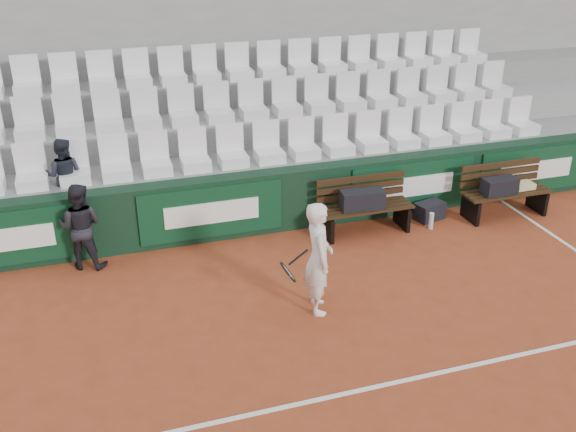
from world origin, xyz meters
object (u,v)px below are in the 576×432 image
object	(u,v)px
sports_bag_ground	(430,211)
tennis_player	(318,258)
spectator_c	(60,146)
water_bottle_far	(431,221)
bench_right	(505,203)
sports_bag_right	(499,186)
water_bottle_near	(329,233)
ball_kid	(81,226)
bench_left	(365,219)
sports_bag_left	(362,199)

from	to	relation	value
sports_bag_ground	tennis_player	size ratio (longest dim) A/B	0.32
tennis_player	spectator_c	world-z (taller)	spectator_c
sports_bag_ground	water_bottle_far	world-z (taller)	sports_bag_ground
bench_right	spectator_c	xyz separation A→B (m)	(-6.92, 1.19, 1.34)
tennis_player	spectator_c	distance (m)	4.21
sports_bag_right	water_bottle_near	xyz separation A→B (m)	(-2.93, 0.12, -0.46)
water_bottle_far	ball_kid	size ratio (longest dim) A/B	0.22
bench_left	water_bottle_far	xyz separation A→B (m)	(1.07, -0.21, -0.09)
water_bottle_near	water_bottle_far	world-z (taller)	water_bottle_far
sports_bag_left	sports_bag_ground	size ratio (longest dim) A/B	1.41
water_bottle_near	spectator_c	bearing A→B (deg)	163.60
bench_left	water_bottle_far	bearing A→B (deg)	-11.26
ball_kid	sports_bag_ground	bearing A→B (deg)	-161.17
water_bottle_near	spectator_c	distance (m)	4.22
bench_left	tennis_player	xyz separation A→B (m)	(-1.47, -1.83, 0.53)
spectator_c	sports_bag_ground	bearing A→B (deg)	-174.01
spectator_c	water_bottle_near	bearing A→B (deg)	178.95
bench_right	water_bottle_near	bearing A→B (deg)	178.61
water_bottle_near	ball_kid	world-z (taller)	ball_kid
spectator_c	sports_bag_right	bearing A→B (deg)	-175.11
sports_bag_ground	ball_kid	xyz separation A→B (m)	(-5.52, 0.11, 0.49)
sports_bag_right	water_bottle_far	world-z (taller)	sports_bag_right
water_bottle_far	bench_left	bearing A→B (deg)	168.74
spectator_c	water_bottle_far	bearing A→B (deg)	-177.54
sports_bag_ground	water_bottle_far	bearing A→B (deg)	-114.87
sports_bag_left	sports_bag_ground	bearing A→B (deg)	6.45
sports_bag_left	sports_bag_ground	world-z (taller)	sports_bag_left
tennis_player	spectator_c	size ratio (longest dim) A/B	1.32
bench_right	tennis_player	size ratio (longest dim) A/B	1.00
sports_bag_ground	water_bottle_far	size ratio (longest dim) A/B	1.75
sports_bag_ground	tennis_player	world-z (taller)	tennis_player
sports_bag_right	sports_bag_ground	bearing A→B (deg)	163.84
sports_bag_ground	sports_bag_left	bearing A→B (deg)	-173.55
bench_right	spectator_c	size ratio (longest dim) A/B	1.32
bench_left	sports_bag_ground	bearing A→B (deg)	5.41
ball_kid	spectator_c	bearing A→B (deg)	-60.02
water_bottle_near	spectator_c	xyz separation A→B (m)	(-3.80, 1.12, 1.45)
sports_bag_left	water_bottle_near	xyz separation A→B (m)	(-0.56, -0.04, -0.48)
tennis_player	ball_kid	xyz separation A→B (m)	(-2.82, 2.05, -0.11)
sports_bag_ground	spectator_c	xyz separation A→B (m)	(-5.66, 0.93, 1.42)
spectator_c	bench_left	bearing A→B (deg)	-177.93
water_bottle_near	water_bottle_far	bearing A→B (deg)	-4.78
bench_right	sports_bag_right	bearing A→B (deg)	-165.82
ball_kid	spectator_c	size ratio (longest dim) A/B	1.13
bench_left	ball_kid	world-z (taller)	ball_kid
bench_right	water_bottle_near	distance (m)	3.12
sports_bag_left	water_bottle_far	xyz separation A→B (m)	(1.15, -0.18, -0.46)
bench_right	tennis_player	bearing A→B (deg)	-156.93
bench_left	sports_bag_left	xyz separation A→B (m)	(-0.09, -0.03, 0.37)
bench_right	sports_bag_right	size ratio (longest dim) A/B	2.60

